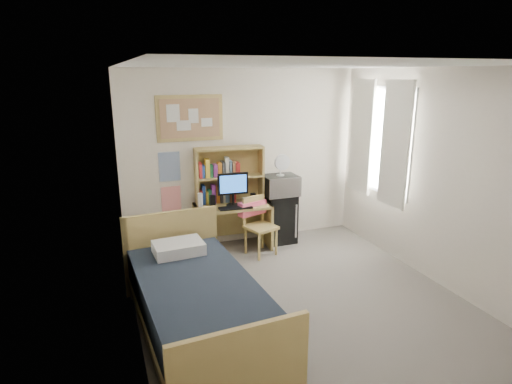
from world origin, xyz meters
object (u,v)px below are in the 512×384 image
object	(u,v)px
bed	(199,310)
monitor	(233,190)
bulletin_board	(190,118)
desk	(233,227)
mini_fridge	(279,218)
speaker_right	(253,199)
microwave	(280,185)
desk_chair	(261,227)
desk_fan	(280,166)
speaker_left	(213,201)

from	to	relation	value
bed	monitor	bearing A→B (deg)	60.07
bulletin_board	monitor	bearing A→B (deg)	-34.09
desk	mini_fridge	size ratio (longest dim) A/B	1.45
bulletin_board	monitor	world-z (taller)	bulletin_board
mini_fridge	speaker_right	distance (m)	0.62
desk	speaker_right	bearing A→B (deg)	-11.31
speaker_right	microwave	world-z (taller)	microwave
bed	mini_fridge	bearing A→B (deg)	46.21
monitor	mini_fridge	bearing A→B (deg)	11.10
bulletin_board	speaker_right	size ratio (longest dim) A/B	5.83
bulletin_board	microwave	world-z (taller)	bulletin_board
desk	mini_fridge	distance (m)	0.77
bulletin_board	bed	world-z (taller)	bulletin_board
desk	bed	world-z (taller)	desk
bulletin_board	mini_fridge	xyz separation A→B (m)	(1.28, -0.24, -1.54)
desk_chair	monitor	world-z (taller)	monitor
speaker_right	microwave	distance (m)	0.50
desk_fan	speaker_left	bearing A→B (deg)	-176.71
desk_fan	desk_chair	bearing A→B (deg)	-140.93
desk_chair	monitor	xyz separation A→B (m)	(-0.32, 0.28, 0.50)
desk	bed	size ratio (longest dim) A/B	0.51
bulletin_board	desk_chair	world-z (taller)	bulletin_board
bulletin_board	bed	bearing A→B (deg)	-101.33
bulletin_board	desk	size ratio (longest dim) A/B	0.86
desk	bed	distance (m)	2.23
mini_fridge	speaker_left	xyz separation A→B (m)	(-1.07, -0.08, 0.40)
desk	speaker_left	distance (m)	0.53
bed	microwave	world-z (taller)	microwave
bulletin_board	bed	xyz separation A→B (m)	(-0.46, -2.29, -1.62)
desk_fan	bulletin_board	bearing A→B (deg)	168.35
monitor	microwave	xyz separation A→B (m)	(0.77, 0.08, -0.02)
mini_fridge	desk_fan	bearing A→B (deg)	-90.00
mini_fridge	speaker_left	size ratio (longest dim) A/B	4.22
desk_chair	monitor	size ratio (longest dim) A/B	1.79
mini_fridge	bed	bearing A→B (deg)	-130.22
desk	speaker_left	size ratio (longest dim) A/B	6.13
bed	desk_fan	bearing A→B (deg)	45.93
speaker_right	microwave	xyz separation A→B (m)	(0.47, 0.10, 0.14)
desk_chair	bed	distance (m)	2.11
mini_fridge	bed	xyz separation A→B (m)	(-1.73, -2.05, -0.08)
bulletin_board	monitor	size ratio (longest dim) A/B	2.00
desk_chair	speaker_right	world-z (taller)	speaker_right
bulletin_board	speaker_right	xyz separation A→B (m)	(0.81, -0.36, -1.15)
desk	bed	xyz separation A→B (m)	(-0.97, -2.01, -0.04)
bulletin_board	speaker_left	xyz separation A→B (m)	(0.21, -0.32, -1.15)
desk_chair	mini_fridge	bearing A→B (deg)	22.78
desk	desk_fan	size ratio (longest dim) A/B	3.74
desk	speaker_left	world-z (taller)	speaker_left
desk_chair	speaker_left	size ratio (longest dim) A/B	4.71
mini_fridge	desk_fan	size ratio (longest dim) A/B	2.58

